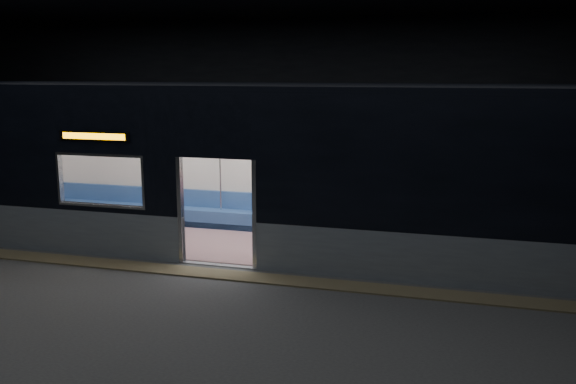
% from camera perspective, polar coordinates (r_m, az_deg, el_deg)
% --- Properties ---
extents(station_floor, '(24.00, 14.00, 0.01)m').
position_cam_1_polar(station_floor, '(10.74, -8.62, -8.55)').
color(station_floor, '#47494C').
rests_on(station_floor, ground).
extents(station_envelope, '(24.00, 14.00, 5.00)m').
position_cam_1_polar(station_envelope, '(10.11, -9.25, 11.40)').
color(station_envelope, black).
rests_on(station_envelope, station_floor).
extents(tactile_strip, '(22.80, 0.50, 0.03)m').
position_cam_1_polar(tactile_strip, '(11.21, -7.48, -7.55)').
color(tactile_strip, '#8C7F59').
rests_on(tactile_strip, station_floor).
extents(metro_car, '(18.00, 3.04, 3.35)m').
position_cam_1_polar(metro_car, '(12.60, -4.20, 3.19)').
color(metro_car, '#909FAC').
rests_on(metro_car, station_floor).
extents(passenger, '(0.46, 0.75, 1.43)m').
position_cam_1_polar(passenger, '(13.53, -0.10, -0.61)').
color(passenger, black).
rests_on(passenger, metro_car).
extents(handbag, '(0.33, 0.29, 0.16)m').
position_cam_1_polar(handbag, '(13.33, -0.40, -1.34)').
color(handbag, black).
rests_on(handbag, passenger).
extents(transit_map, '(1.07, 0.03, 0.69)m').
position_cam_1_polar(transit_map, '(13.24, 16.37, 1.63)').
color(transit_map, white).
rests_on(transit_map, metro_car).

